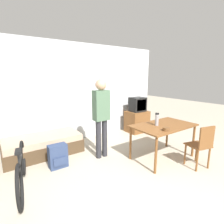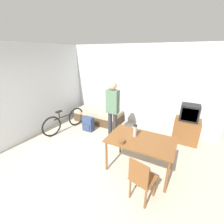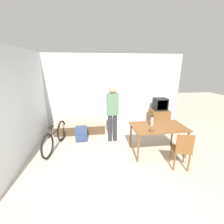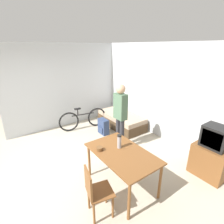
{
  "view_description": "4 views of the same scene",
  "coord_description": "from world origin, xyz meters",
  "px_view_note": "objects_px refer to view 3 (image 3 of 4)",
  "views": [
    {
      "loc": [
        -1.97,
        -1.23,
        1.83
      ],
      "look_at": [
        0.19,
        1.87,
        1.03
      ],
      "focal_mm": 28.0,
      "sensor_mm": 36.0,
      "label": 1
    },
    {
      "loc": [
        1.76,
        -1.51,
        2.47
      ],
      "look_at": [
        0.05,
        1.74,
        0.98
      ],
      "focal_mm": 24.0,
      "sensor_mm": 36.0,
      "label": 2
    },
    {
      "loc": [
        -0.62,
        -2.29,
        2.25
      ],
      "look_at": [
        -0.09,
        1.68,
        1.03
      ],
      "focal_mm": 24.0,
      "sensor_mm": 36.0,
      "label": 3
    },
    {
      "loc": [
        3.16,
        -0.61,
        2.6
      ],
      "look_at": [
        -0.2,
        1.81,
        1.03
      ],
      "focal_mm": 28.0,
      "sensor_mm": 36.0,
      "label": 4
    }
  ],
  "objects_px": {
    "bicycle": "(55,137)",
    "mate_bowl": "(152,130)",
    "daybed": "(80,125)",
    "wooden_chair": "(182,149)",
    "tv": "(159,115)",
    "dining_table": "(158,129)",
    "backpack": "(81,134)",
    "thermos_flask": "(152,120)",
    "person_standing": "(113,109)"
  },
  "relations": [
    {
      "from": "dining_table",
      "to": "mate_bowl",
      "type": "xyz_separation_m",
      "value": [
        -0.3,
        -0.3,
        0.12
      ]
    },
    {
      "from": "person_standing",
      "to": "bicycle",
      "type": "bearing_deg",
      "value": -172.2
    },
    {
      "from": "thermos_flask",
      "to": "bicycle",
      "type": "bearing_deg",
      "value": 168.47
    },
    {
      "from": "dining_table",
      "to": "mate_bowl",
      "type": "distance_m",
      "value": 0.44
    },
    {
      "from": "daybed",
      "to": "tv",
      "type": "bearing_deg",
      "value": 0.22
    },
    {
      "from": "tv",
      "to": "thermos_flask",
      "type": "bearing_deg",
      "value": -120.82
    },
    {
      "from": "thermos_flask",
      "to": "backpack",
      "type": "bearing_deg",
      "value": 155.6
    },
    {
      "from": "tv",
      "to": "dining_table",
      "type": "xyz_separation_m",
      "value": [
        -0.83,
        -1.72,
        0.2
      ]
    },
    {
      "from": "thermos_flask",
      "to": "mate_bowl",
      "type": "relative_size",
      "value": 2.21
    },
    {
      "from": "daybed",
      "to": "bicycle",
      "type": "height_order",
      "value": "bicycle"
    },
    {
      "from": "mate_bowl",
      "to": "thermos_flask",
      "type": "bearing_deg",
      "value": 68.45
    },
    {
      "from": "daybed",
      "to": "bicycle",
      "type": "bearing_deg",
      "value": -118.64
    },
    {
      "from": "daybed",
      "to": "bicycle",
      "type": "relative_size",
      "value": 1.08
    },
    {
      "from": "dining_table",
      "to": "backpack",
      "type": "relative_size",
      "value": 2.87
    },
    {
      "from": "daybed",
      "to": "mate_bowl",
      "type": "distance_m",
      "value": 2.79
    },
    {
      "from": "dining_table",
      "to": "wooden_chair",
      "type": "distance_m",
      "value": 0.8
    },
    {
      "from": "tv",
      "to": "dining_table",
      "type": "relative_size",
      "value": 0.82
    },
    {
      "from": "tv",
      "to": "thermos_flask",
      "type": "distance_m",
      "value": 1.98
    },
    {
      "from": "bicycle",
      "to": "backpack",
      "type": "distance_m",
      "value": 0.78
    },
    {
      "from": "dining_table",
      "to": "mate_bowl",
      "type": "relative_size",
      "value": 11.07
    },
    {
      "from": "daybed",
      "to": "thermos_flask",
      "type": "xyz_separation_m",
      "value": [
        1.98,
        -1.65,
        0.7
      ]
    },
    {
      "from": "bicycle",
      "to": "daybed",
      "type": "bearing_deg",
      "value": 61.36
    },
    {
      "from": "daybed",
      "to": "wooden_chair",
      "type": "xyz_separation_m",
      "value": [
        2.4,
        -2.44,
        0.28
      ]
    },
    {
      "from": "daybed",
      "to": "wooden_chair",
      "type": "relative_size",
      "value": 1.92
    },
    {
      "from": "dining_table",
      "to": "thermos_flask",
      "type": "relative_size",
      "value": 5.0
    },
    {
      "from": "thermos_flask",
      "to": "person_standing",
      "type": "bearing_deg",
      "value": 140.83
    },
    {
      "from": "daybed",
      "to": "wooden_chair",
      "type": "height_order",
      "value": "wooden_chair"
    },
    {
      "from": "bicycle",
      "to": "mate_bowl",
      "type": "bearing_deg",
      "value": -19.82
    },
    {
      "from": "daybed",
      "to": "mate_bowl",
      "type": "relative_size",
      "value": 13.74
    },
    {
      "from": "tv",
      "to": "person_standing",
      "type": "xyz_separation_m",
      "value": [
        -1.92,
        -0.9,
        0.55
      ]
    },
    {
      "from": "wooden_chair",
      "to": "mate_bowl",
      "type": "relative_size",
      "value": 7.16
    },
    {
      "from": "dining_table",
      "to": "daybed",
      "type": "bearing_deg",
      "value": 141.46
    },
    {
      "from": "bicycle",
      "to": "mate_bowl",
      "type": "height_order",
      "value": "mate_bowl"
    },
    {
      "from": "wooden_chair",
      "to": "thermos_flask",
      "type": "distance_m",
      "value": 0.99
    },
    {
      "from": "tv",
      "to": "bicycle",
      "type": "height_order",
      "value": "tv"
    },
    {
      "from": "thermos_flask",
      "to": "dining_table",
      "type": "bearing_deg",
      "value": -19.89
    },
    {
      "from": "dining_table",
      "to": "bicycle",
      "type": "relative_size",
      "value": 0.87
    },
    {
      "from": "wooden_chair",
      "to": "thermos_flask",
      "type": "relative_size",
      "value": 3.24
    },
    {
      "from": "mate_bowl",
      "to": "backpack",
      "type": "height_order",
      "value": "mate_bowl"
    },
    {
      "from": "mate_bowl",
      "to": "backpack",
      "type": "relative_size",
      "value": 0.26
    },
    {
      "from": "bicycle",
      "to": "person_standing",
      "type": "distance_m",
      "value": 1.82
    },
    {
      "from": "backpack",
      "to": "tv",
      "type": "bearing_deg",
      "value": 15.5
    },
    {
      "from": "daybed",
      "to": "thermos_flask",
      "type": "relative_size",
      "value": 6.21
    },
    {
      "from": "tv",
      "to": "dining_table",
      "type": "distance_m",
      "value": 1.92
    },
    {
      "from": "mate_bowl",
      "to": "tv",
      "type": "bearing_deg",
      "value": 60.7
    },
    {
      "from": "wooden_chair",
      "to": "person_standing",
      "type": "xyz_separation_m",
      "value": [
        -1.34,
        1.55,
        0.53
      ]
    },
    {
      "from": "person_standing",
      "to": "mate_bowl",
      "type": "relative_size",
      "value": 14.08
    },
    {
      "from": "mate_bowl",
      "to": "dining_table",
      "type": "bearing_deg",
      "value": 44.67
    },
    {
      "from": "backpack",
      "to": "dining_table",
      "type": "bearing_deg",
      "value": -24.06
    },
    {
      "from": "wooden_chair",
      "to": "bicycle",
      "type": "bearing_deg",
      "value": 156.23
    }
  ]
}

